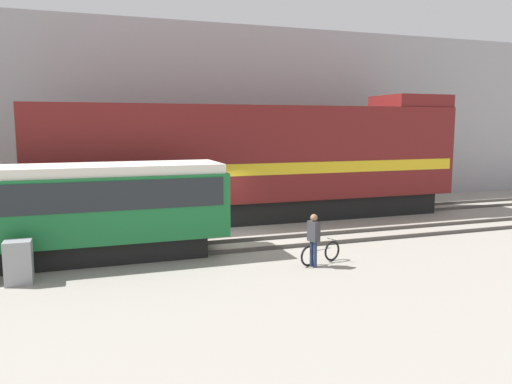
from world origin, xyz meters
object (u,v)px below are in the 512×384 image
signal_box (19,262)px  person (314,235)px  bicycle (321,253)px  streetcar (37,209)px  freight_locomotive (259,161)px

signal_box → person: bearing=-8.0°
person → bicycle: bearing=35.4°
streetcar → person: size_ratio=7.13×
freight_locomotive → signal_box: bearing=-144.6°
person → signal_box: bearing=172.0°
streetcar → bicycle: size_ratio=7.31×
freight_locomotive → person: freight_locomotive is taller
freight_locomotive → bicycle: size_ratio=11.99×
bicycle → person: person is taller
streetcar → bicycle: (8.28, -2.83, -1.42)m
bicycle → signal_box: signal_box is taller
freight_locomotive → bicycle: 7.83m
person → streetcar: bearing=158.6°
streetcar → person: bearing=-21.4°
freight_locomotive → bicycle: freight_locomotive is taller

